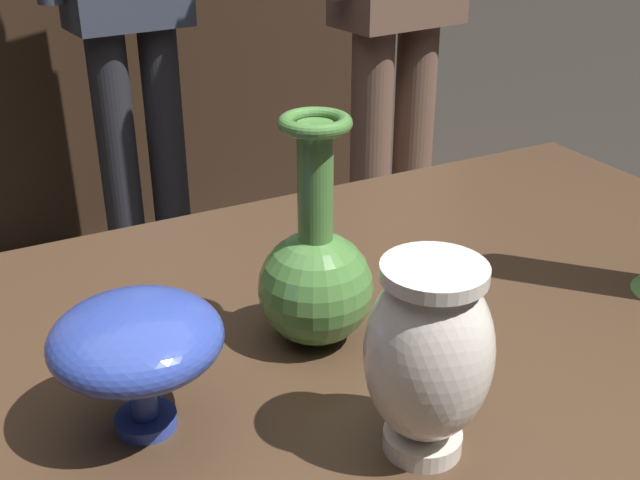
# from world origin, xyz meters

# --- Properties ---
(back_display_shelf) EXTENTS (2.60, 0.40, 0.99)m
(back_display_shelf) POSITION_xyz_m (0.00, 2.20, 0.49)
(back_display_shelf) COLOR #382619
(back_display_shelf) RESTS_ON ground_plane
(vase_centerpiece) EXTENTS (0.11, 0.11, 0.23)m
(vase_centerpiece) POSITION_xyz_m (-0.02, -0.02, 0.87)
(vase_centerpiece) COLOR #477A38
(vase_centerpiece) RESTS_ON display_plinth
(vase_left_accent) EXTENTS (0.14, 0.14, 0.11)m
(vase_left_accent) POSITION_xyz_m (-0.20, -0.07, 0.88)
(vase_left_accent) COLOR #2D429E
(vase_left_accent) RESTS_ON display_plinth
(vase_right_accent) EXTENTS (0.10, 0.10, 0.16)m
(vase_right_accent) POSITION_xyz_m (-0.02, -0.20, 0.89)
(vase_right_accent) COLOR silver
(vase_right_accent) RESTS_ON display_plinth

